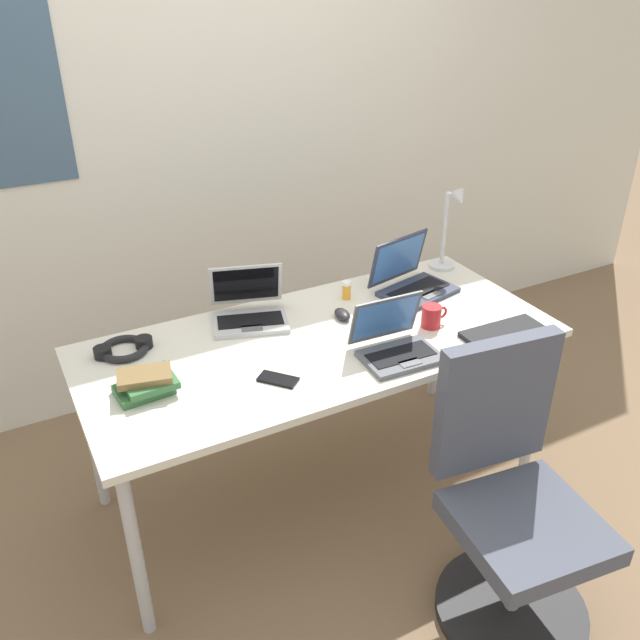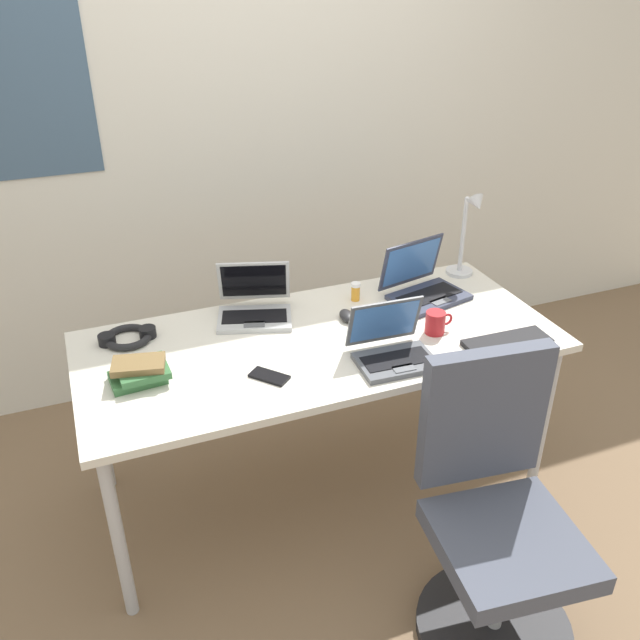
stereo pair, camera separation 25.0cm
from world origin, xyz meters
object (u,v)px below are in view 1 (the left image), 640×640
external_keyboard (502,331)px  office_chair (511,513)px  desk_lamp (449,229)px  laptop_near_mouse (249,310)px  cell_phone (278,379)px  headphones (124,348)px  coffee_mug (432,316)px  computer_mouse (342,314)px  laptop_back_left (396,345)px  laptop_center (412,281)px  pill_bottle (347,290)px  book_stack (146,383)px

external_keyboard → office_chair: (-0.33, -0.49, -0.35)m
desk_lamp → laptop_near_mouse: desk_lamp is taller
cell_phone → headphones: size_ratio=0.64×
cell_phone → coffee_mug: (0.69, 0.06, 0.04)m
computer_mouse → coffee_mug: coffee_mug is taller
laptop_back_left → headphones: 0.99m
laptop_near_mouse → cell_phone: laptop_near_mouse is taller
coffee_mug → office_chair: office_chair is taller
laptop_near_mouse → headphones: size_ratio=1.66×
coffee_mug → laptop_center: bearing=69.5°
pill_bottle → headphones: bearing=179.3°
laptop_near_mouse → headphones: (-0.50, -0.01, -0.03)m
external_keyboard → coffee_mug: 0.27m
laptop_center → headphones: 1.22m
computer_mouse → office_chair: bearing=-73.2°
pill_bottle → office_chair: size_ratio=0.08×
external_keyboard → pill_bottle: (-0.38, 0.54, 0.03)m
headphones → office_chair: office_chair is taller
desk_lamp → office_chair: 1.30m
desk_lamp → headphones: desk_lamp is taller
laptop_back_left → headphones: size_ratio=1.34×
laptop_center → pill_bottle: (-0.28, 0.07, -0.01)m
headphones → coffee_mug: size_ratio=1.89×
laptop_center → office_chair: 1.06m
laptop_back_left → external_keyboard: bearing=-8.5°
laptop_center → office_chair: (-0.24, -0.96, -0.39)m
external_keyboard → book_stack: (-1.31, 0.26, 0.03)m
headphones → office_chair: size_ratio=0.22×
office_chair → computer_mouse: bearing=99.2°
desk_lamp → laptop_back_left: 0.81m
book_stack → laptop_center: bearing=9.8°
desk_lamp → office_chair: (-0.50, -1.07, -0.54)m
computer_mouse → book_stack: bearing=-163.0°
headphones → laptop_near_mouse: bearing=0.9°
computer_mouse → office_chair: size_ratio=0.10×
cell_phone → book_stack: 0.44m
laptop_back_left → book_stack: size_ratio=1.42×
laptop_near_mouse → cell_phone: (-0.08, -0.44, -0.04)m
laptop_center → external_keyboard: 0.48m
pill_bottle → laptop_near_mouse: bearing=177.5°
pill_bottle → coffee_mug: bearing=-64.2°
laptop_back_left → pill_bottle: laptop_back_left is taller
laptop_back_left → computer_mouse: bearing=96.0°
laptop_center → external_keyboard: size_ratio=1.08×
external_keyboard → pill_bottle: 0.66m
book_stack → office_chair: size_ratio=0.21×
laptop_near_mouse → computer_mouse: laptop_near_mouse is taller
desk_lamp → laptop_center: (-0.26, -0.11, -0.15)m
book_stack → coffee_mug: (1.10, -0.08, 0.01)m
laptop_back_left → external_keyboard: laptop_back_left is taller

